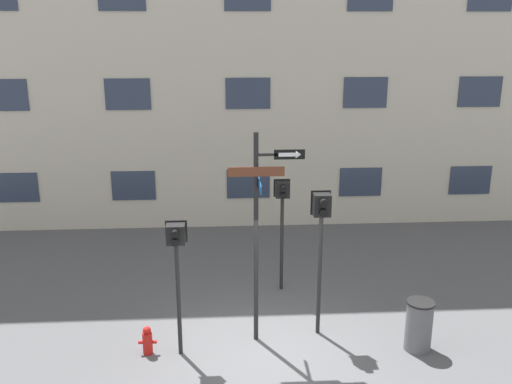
# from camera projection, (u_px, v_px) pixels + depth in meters

# --- Properties ---
(ground_plane) EXTENTS (60.00, 60.00, 0.00)m
(ground_plane) POSITION_uv_depth(u_px,v_px,m) (266.00, 355.00, 10.74)
(ground_plane) COLOR #515154
(street_sign_pole) EXTENTS (1.40, 1.03, 4.15)m
(street_sign_pole) POSITION_uv_depth(u_px,v_px,m) (260.00, 221.00, 10.58)
(street_sign_pole) COLOR black
(street_sign_pole) RESTS_ON ground_plane
(pedestrian_signal_left) EXTENTS (0.39, 0.40, 2.62)m
(pedestrian_signal_left) POSITION_uv_depth(u_px,v_px,m) (177.00, 253.00, 10.21)
(pedestrian_signal_left) COLOR black
(pedestrian_signal_left) RESTS_ON ground_plane
(pedestrian_signal_right) EXTENTS (0.39, 0.40, 2.95)m
(pedestrian_signal_right) POSITION_uv_depth(u_px,v_px,m) (321.00, 224.00, 10.85)
(pedestrian_signal_right) COLOR black
(pedestrian_signal_right) RESTS_ON ground_plane
(pedestrian_signal_across) EXTENTS (0.37, 0.40, 2.64)m
(pedestrian_signal_across) POSITION_uv_depth(u_px,v_px,m) (282.00, 206.00, 12.83)
(pedestrian_signal_across) COLOR black
(pedestrian_signal_across) RESTS_ON ground_plane
(fire_hydrant) EXTENTS (0.34, 0.18, 0.57)m
(fire_hydrant) POSITION_uv_depth(u_px,v_px,m) (147.00, 341.00, 10.71)
(fire_hydrant) COLOR red
(fire_hydrant) RESTS_ON ground_plane
(trash_bin) EXTENTS (0.53, 0.53, 1.01)m
(trash_bin) POSITION_uv_depth(u_px,v_px,m) (419.00, 325.00, 10.79)
(trash_bin) COLOR #59595B
(trash_bin) RESTS_ON ground_plane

